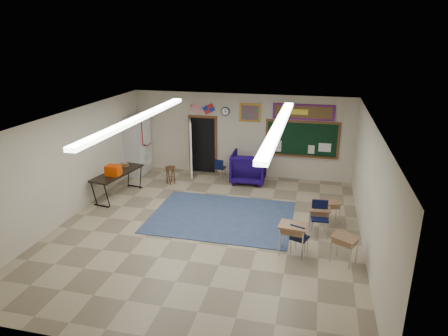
% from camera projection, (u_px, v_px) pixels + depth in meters
% --- Properties ---
extents(floor, '(9.00, 9.00, 0.00)m').
position_uv_depth(floor, '(207.00, 229.00, 10.77)').
color(floor, tan).
rests_on(floor, ground).
extents(back_wall, '(8.00, 0.04, 3.00)m').
position_uv_depth(back_wall, '(240.00, 135.00, 14.43)').
color(back_wall, beige).
rests_on(back_wall, floor).
extents(front_wall, '(8.00, 0.04, 3.00)m').
position_uv_depth(front_wall, '(128.00, 274.00, 6.14)').
color(front_wall, beige).
rests_on(front_wall, floor).
extents(left_wall, '(0.04, 9.00, 3.00)m').
position_uv_depth(left_wall, '(69.00, 165.00, 11.16)').
color(left_wall, beige).
rests_on(left_wall, floor).
extents(right_wall, '(0.04, 9.00, 3.00)m').
position_uv_depth(right_wall, '(370.00, 190.00, 9.42)').
color(right_wall, beige).
rests_on(right_wall, floor).
extents(ceiling, '(8.00, 9.00, 0.04)m').
position_uv_depth(ceiling, '(206.00, 119.00, 9.80)').
color(ceiling, silver).
rests_on(ceiling, back_wall).
extents(area_rug, '(4.00, 3.00, 0.02)m').
position_uv_depth(area_rug, '(222.00, 217.00, 11.46)').
color(area_rug, '#374A68').
rests_on(area_rug, floor).
extents(fluorescent_strips, '(3.86, 6.00, 0.10)m').
position_uv_depth(fluorescent_strips, '(206.00, 122.00, 9.82)').
color(fluorescent_strips, white).
rests_on(fluorescent_strips, ceiling).
extents(doorway, '(1.10, 0.89, 2.16)m').
position_uv_depth(doorway, '(199.00, 146.00, 14.77)').
color(doorway, black).
rests_on(doorway, back_wall).
extents(chalkboard, '(2.55, 0.14, 1.30)m').
position_uv_depth(chalkboard, '(302.00, 140.00, 13.93)').
color(chalkboard, brown).
rests_on(chalkboard, back_wall).
extents(bulletin_board, '(2.10, 0.05, 0.55)m').
position_uv_depth(bulletin_board, '(304.00, 112.00, 13.62)').
color(bulletin_board, '#AE0E15').
rests_on(bulletin_board, back_wall).
extents(framed_art_print, '(0.75, 0.05, 0.65)m').
position_uv_depth(framed_art_print, '(250.00, 113.00, 14.05)').
color(framed_art_print, '#AE7821').
rests_on(framed_art_print, back_wall).
extents(wall_clock, '(0.32, 0.05, 0.32)m').
position_uv_depth(wall_clock, '(225.00, 111.00, 14.25)').
color(wall_clock, black).
rests_on(wall_clock, back_wall).
extents(wall_flags, '(1.16, 0.06, 0.70)m').
position_uv_depth(wall_flags, '(202.00, 107.00, 14.37)').
color(wall_flags, red).
rests_on(wall_flags, back_wall).
extents(storage_cabinet, '(0.59, 1.25, 2.20)m').
position_uv_depth(storage_cabinet, '(138.00, 144.00, 14.77)').
color(storage_cabinet, '#B6B5B1').
rests_on(storage_cabinet, floor).
extents(wingback_armchair, '(1.19, 1.23, 1.09)m').
position_uv_depth(wingback_armchair, '(249.00, 167.00, 13.99)').
color(wingback_armchair, '#110539').
rests_on(wingback_armchair, floor).
extents(student_chair_reading, '(0.40, 0.40, 0.72)m').
position_uv_depth(student_chair_reading, '(220.00, 168.00, 14.45)').
color(student_chair_reading, black).
rests_on(student_chair_reading, floor).
extents(student_chair_desk_a, '(0.52, 0.52, 0.80)m').
position_uv_depth(student_chair_desk_a, '(300.00, 239.00, 9.45)').
color(student_chair_desk_a, black).
rests_on(student_chair_desk_a, floor).
extents(student_chair_desk_b, '(0.49, 0.49, 0.91)m').
position_uv_depth(student_chair_desk_b, '(319.00, 219.00, 10.31)').
color(student_chair_desk_b, black).
rests_on(student_chair_desk_b, floor).
extents(student_desk_front_left, '(0.58, 0.45, 0.66)m').
position_uv_depth(student_desk_front_left, '(319.00, 219.00, 10.53)').
color(student_desk_front_left, brown).
rests_on(student_desk_front_left, floor).
extents(student_desk_front_right, '(0.61, 0.52, 0.64)m').
position_uv_depth(student_desk_front_right, '(330.00, 211.00, 11.01)').
color(student_desk_front_right, brown).
rests_on(student_desk_front_right, floor).
extents(student_desk_back_left, '(0.70, 0.56, 0.78)m').
position_uv_depth(student_desk_back_left, '(292.00, 238.00, 9.41)').
color(student_desk_back_left, brown).
rests_on(student_desk_back_left, floor).
extents(student_desk_back_right, '(0.70, 0.64, 0.68)m').
position_uv_depth(student_desk_back_right, '(344.00, 248.00, 9.07)').
color(student_desk_back_right, brown).
rests_on(student_desk_back_right, floor).
extents(folding_table, '(0.98, 2.07, 1.13)m').
position_uv_depth(folding_table, '(118.00, 183.00, 12.77)').
color(folding_table, black).
rests_on(folding_table, floor).
extents(wooden_stool, '(0.35, 0.35, 0.61)m').
position_uv_depth(wooden_stool, '(171.00, 175.00, 13.89)').
color(wooden_stool, '#452514').
rests_on(wooden_stool, floor).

